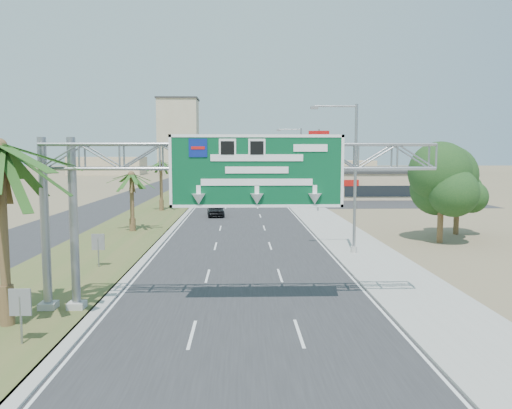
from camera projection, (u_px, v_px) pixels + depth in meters
The scene contains 29 objects.
road at pixel (241, 182), 121.04m from camera, with size 12.00×300.00×0.02m, color #28282B.
sidewalk_right at pixel (276, 182), 121.30m from camera, with size 4.00×300.00×0.10m, color #9E9B93.
median_grass at pixel (200, 182), 120.71m from camera, with size 7.00×300.00×0.12m, color #475A28.
opposing_road at pixel (171, 183), 120.50m from camera, with size 8.00×300.00×0.02m, color #28282B.
sign_gantry at pixel (219, 169), 20.88m from camera, with size 16.75×1.24×7.50m.
palm_row_b at pixel (131, 176), 42.67m from camera, with size 3.99×3.99×5.95m.
palm_row_c at pixel (161, 163), 58.51m from camera, with size 3.99×3.99×6.75m.
palm_row_d at pixel (179, 170), 76.54m from camera, with size 3.99×3.99×5.45m.
palm_row_e at pixel (191, 163), 95.37m from camera, with size 3.99×3.99×6.15m.
palm_row_f at pixel (201, 163), 120.27m from camera, with size 3.99×3.99×5.75m.
streetlight_near at pixel (352, 185), 33.28m from camera, with size 3.27×0.44×10.00m.
streetlight_mid at pixel (299, 171), 63.12m from camera, with size 3.27×0.44×10.00m.
streetlight_far at pixel (278, 165), 98.93m from camera, with size 3.27×0.44×10.00m.
signal_mast at pixel (272, 166), 82.90m from camera, with size 10.28×0.71×8.00m.
store_building at pixel (382, 185), 77.78m from camera, with size 18.00×10.00×4.00m, color tan.
oak_near at pixel (442, 183), 37.53m from camera, with size 4.50×4.50×6.80m.
oak_far at pixel (457, 189), 41.67m from camera, with size 3.50×3.50×5.60m.
median_signback_a at pixel (20, 306), 17.21m from camera, with size 0.75×0.08×2.08m.
median_signback_b at pixel (98, 244), 29.12m from camera, with size 0.75×0.08×2.08m.
tower_distant at pixel (178, 134), 257.52m from camera, with size 20.00×16.00×35.00m, color tan.
building_distant_left at pixel (108, 166), 169.03m from camera, with size 24.00×14.00×6.00m, color tan.
building_distant_right at pixel (339, 169), 151.58m from camera, with size 20.00×12.00×5.00m, color tan.
car_left_lane at pixel (216, 209), 54.27m from camera, with size 1.78×4.42×1.51m, color black.
car_mid_lane at pixel (248, 197), 71.26m from camera, with size 1.49×4.27×1.41m, color maroon.
car_right_lane at pixel (254, 191), 84.08m from camera, with size 2.11×4.58×1.27m, color gray.
car_far at pixel (225, 189), 85.30m from camera, with size 2.21×5.43×1.58m, color black.
pole_sign_red_near at pixel (319, 146), 58.08m from camera, with size 2.42×0.70×9.66m.
pole_sign_blue at pixel (318, 160), 64.28m from camera, with size 2.00×0.38×8.11m.
pole_sign_red_far at pixel (290, 159), 91.76m from camera, with size 2.22×0.68×7.45m.
Camera 1 is at (-0.19, -11.03, 6.66)m, focal length 35.00 mm.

